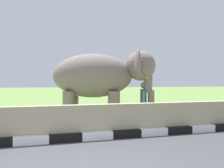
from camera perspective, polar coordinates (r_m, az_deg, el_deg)
name	(u,v)px	position (r m, az deg, el deg)	size (l,w,h in m)	color
striped_curb	(49,139)	(7.42, -13.51, -11.54)	(16.20, 0.20, 0.24)	white
barrier_parapet	(126,120)	(8.21, 2.97, -7.72)	(28.00, 0.36, 1.00)	tan
elephant	(102,77)	(10.29, -2.23, 1.56)	(4.05, 3.14, 2.89)	slate
person_handler	(143,101)	(10.39, 6.79, -3.72)	(0.39, 0.63, 1.66)	navy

